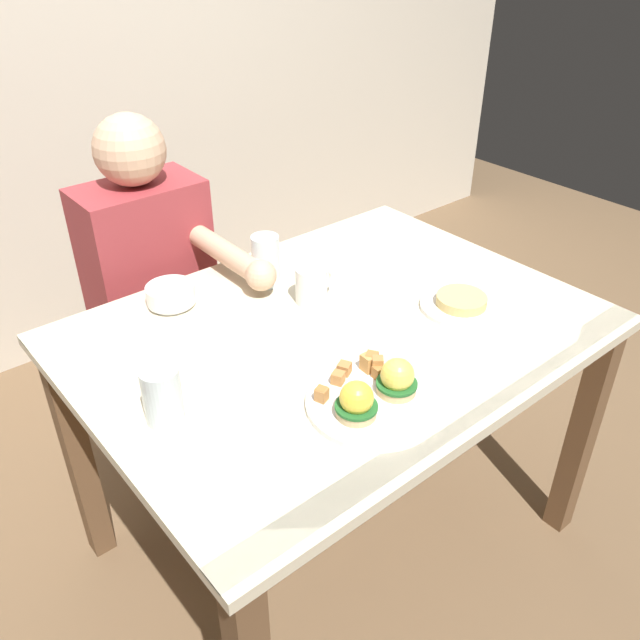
{
  "coord_description": "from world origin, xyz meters",
  "views": [
    {
      "loc": [
        -0.86,
        -0.97,
        1.59
      ],
      "look_at": [
        -0.05,
        0.0,
        0.78
      ],
      "focal_mm": 36.69,
      "sensor_mm": 36.0,
      "label": 1
    }
  ],
  "objects_px": {
    "coffee_mug": "(312,284)",
    "fork": "(323,267)",
    "water_glass_far": "(163,398)",
    "side_plate": "(461,304)",
    "dining_table": "(337,362)",
    "eggs_benedict_plate": "(374,395)",
    "water_glass_near": "(266,264)",
    "diner_person": "(157,285)",
    "fruit_bowl": "(171,295)"
  },
  "relations": [
    {
      "from": "coffee_mug",
      "to": "fork",
      "type": "xyz_separation_m",
      "value": [
        0.13,
        0.12,
        -0.05
      ]
    },
    {
      "from": "water_glass_far",
      "to": "side_plate",
      "type": "xyz_separation_m",
      "value": [
        0.76,
        -0.1,
        -0.04
      ]
    },
    {
      "from": "dining_table",
      "to": "fork",
      "type": "xyz_separation_m",
      "value": [
        0.16,
        0.25,
        0.11
      ]
    },
    {
      "from": "fork",
      "to": "side_plate",
      "type": "xyz_separation_m",
      "value": [
        0.13,
        -0.38,
        0.01
      ]
    },
    {
      "from": "dining_table",
      "to": "eggs_benedict_plate",
      "type": "bearing_deg",
      "value": -117.02
    },
    {
      "from": "eggs_benedict_plate",
      "to": "water_glass_near",
      "type": "relative_size",
      "value": 1.98
    },
    {
      "from": "coffee_mug",
      "to": "side_plate",
      "type": "xyz_separation_m",
      "value": [
        0.26,
        -0.26,
        -0.04
      ]
    },
    {
      "from": "dining_table",
      "to": "fork",
      "type": "bearing_deg",
      "value": 57.1
    },
    {
      "from": "eggs_benedict_plate",
      "to": "coffee_mug",
      "type": "height_order",
      "value": "coffee_mug"
    },
    {
      "from": "water_glass_near",
      "to": "eggs_benedict_plate",
      "type": "bearing_deg",
      "value": -103.1
    },
    {
      "from": "dining_table",
      "to": "water_glass_far",
      "type": "distance_m",
      "value": 0.5
    },
    {
      "from": "diner_person",
      "to": "fork",
      "type": "bearing_deg",
      "value": -46.87
    },
    {
      "from": "dining_table",
      "to": "diner_person",
      "type": "bearing_deg",
      "value": 106.02
    },
    {
      "from": "water_glass_far",
      "to": "coffee_mug",
      "type": "bearing_deg",
      "value": 17.97
    },
    {
      "from": "eggs_benedict_plate",
      "to": "coffee_mug",
      "type": "relative_size",
      "value": 2.43
    },
    {
      "from": "fruit_bowl",
      "to": "side_plate",
      "type": "distance_m",
      "value": 0.72
    },
    {
      "from": "diner_person",
      "to": "dining_table",
      "type": "bearing_deg",
      "value": -73.98
    },
    {
      "from": "eggs_benedict_plate",
      "to": "water_glass_near",
      "type": "height_order",
      "value": "water_glass_near"
    },
    {
      "from": "water_glass_near",
      "to": "side_plate",
      "type": "xyz_separation_m",
      "value": [
        0.3,
        -0.41,
        -0.04
      ]
    },
    {
      "from": "diner_person",
      "to": "side_plate",
      "type": "bearing_deg",
      "value": -58.01
    },
    {
      "from": "fruit_bowl",
      "to": "water_glass_near",
      "type": "bearing_deg",
      "value": -14.26
    },
    {
      "from": "dining_table",
      "to": "coffee_mug",
      "type": "distance_m",
      "value": 0.2
    },
    {
      "from": "water_glass_near",
      "to": "side_plate",
      "type": "relative_size",
      "value": 0.68
    },
    {
      "from": "dining_table",
      "to": "water_glass_near",
      "type": "relative_size",
      "value": 8.8
    },
    {
      "from": "coffee_mug",
      "to": "water_glass_far",
      "type": "distance_m",
      "value": 0.53
    },
    {
      "from": "eggs_benedict_plate",
      "to": "side_plate",
      "type": "distance_m",
      "value": 0.44
    },
    {
      "from": "water_glass_far",
      "to": "water_glass_near",
      "type": "bearing_deg",
      "value": 33.57
    },
    {
      "from": "dining_table",
      "to": "fruit_bowl",
      "type": "relative_size",
      "value": 10.0
    },
    {
      "from": "dining_table",
      "to": "eggs_benedict_plate",
      "type": "height_order",
      "value": "eggs_benedict_plate"
    },
    {
      "from": "eggs_benedict_plate",
      "to": "coffee_mug",
      "type": "distance_m",
      "value": 0.42
    },
    {
      "from": "dining_table",
      "to": "side_plate",
      "type": "xyz_separation_m",
      "value": [
        0.29,
        -0.13,
        0.12
      ]
    },
    {
      "from": "eggs_benedict_plate",
      "to": "side_plate",
      "type": "xyz_separation_m",
      "value": [
        0.42,
        0.13,
        -0.01
      ]
    },
    {
      "from": "eggs_benedict_plate",
      "to": "fork",
      "type": "relative_size",
      "value": 1.73
    },
    {
      "from": "fork",
      "to": "water_glass_near",
      "type": "distance_m",
      "value": 0.18
    },
    {
      "from": "dining_table",
      "to": "side_plate",
      "type": "distance_m",
      "value": 0.34
    },
    {
      "from": "eggs_benedict_plate",
      "to": "side_plate",
      "type": "height_order",
      "value": "eggs_benedict_plate"
    },
    {
      "from": "dining_table",
      "to": "fruit_bowl",
      "type": "xyz_separation_m",
      "value": [
        -0.25,
        0.34,
        0.14
      ]
    },
    {
      "from": "eggs_benedict_plate",
      "to": "water_glass_far",
      "type": "bearing_deg",
      "value": 146.05
    },
    {
      "from": "coffee_mug",
      "to": "fork",
      "type": "relative_size",
      "value": 0.71
    },
    {
      "from": "fork",
      "to": "water_glass_far",
      "type": "bearing_deg",
      "value": -156.09
    },
    {
      "from": "water_glass_near",
      "to": "diner_person",
      "type": "distance_m",
      "value": 0.39
    },
    {
      "from": "fruit_bowl",
      "to": "water_glass_far",
      "type": "xyz_separation_m",
      "value": [
        -0.22,
        -0.37,
        0.02
      ]
    },
    {
      "from": "dining_table",
      "to": "fruit_bowl",
      "type": "distance_m",
      "value": 0.44
    },
    {
      "from": "dining_table",
      "to": "fruit_bowl",
      "type": "bearing_deg",
      "value": 127.13
    },
    {
      "from": "side_plate",
      "to": "diner_person",
      "type": "xyz_separation_m",
      "value": [
        -0.46,
        0.73,
        -0.1
      ]
    },
    {
      "from": "water_glass_near",
      "to": "coffee_mug",
      "type": "bearing_deg",
      "value": -76.4
    },
    {
      "from": "water_glass_near",
      "to": "water_glass_far",
      "type": "distance_m",
      "value": 0.56
    },
    {
      "from": "eggs_benedict_plate",
      "to": "water_glass_near",
      "type": "distance_m",
      "value": 0.55
    },
    {
      "from": "eggs_benedict_plate",
      "to": "fruit_bowl",
      "type": "relative_size",
      "value": 2.25
    },
    {
      "from": "coffee_mug",
      "to": "fork",
      "type": "distance_m",
      "value": 0.18
    }
  ]
}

